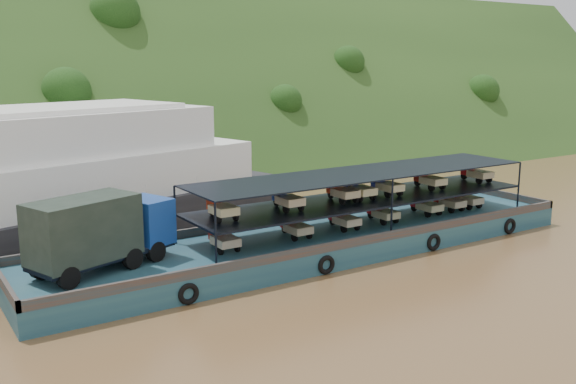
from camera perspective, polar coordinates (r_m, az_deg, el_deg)
ground at (r=39.59m, az=4.81°, el=-4.96°), size 160.00×160.00×0.00m
hillside at (r=70.84m, az=-13.28°, el=2.15°), size 140.00×39.60×39.60m
cargo_barge at (r=37.46m, az=0.93°, el=-3.92°), size 35.00×7.18×4.91m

